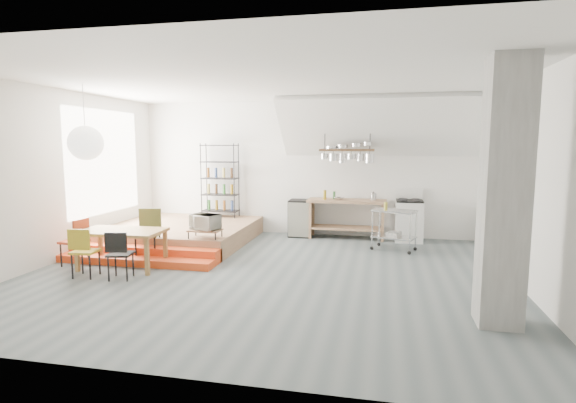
% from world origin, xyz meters
% --- Properties ---
extents(floor, '(8.00, 8.00, 0.00)m').
position_xyz_m(floor, '(0.00, 0.00, 0.00)').
color(floor, '#556062').
rests_on(floor, ground).
extents(wall_back, '(8.00, 0.04, 3.20)m').
position_xyz_m(wall_back, '(0.00, 3.50, 1.60)').
color(wall_back, silver).
rests_on(wall_back, ground).
extents(wall_left, '(0.04, 7.00, 3.20)m').
position_xyz_m(wall_left, '(-4.00, 0.00, 1.60)').
color(wall_left, silver).
rests_on(wall_left, ground).
extents(wall_right, '(0.04, 7.00, 3.20)m').
position_xyz_m(wall_right, '(4.00, 0.00, 1.60)').
color(wall_right, silver).
rests_on(wall_right, ground).
extents(ceiling, '(8.00, 7.00, 0.02)m').
position_xyz_m(ceiling, '(0.00, 0.00, 3.20)').
color(ceiling, white).
rests_on(ceiling, wall_back).
extents(slope_ceiling, '(4.40, 1.44, 1.32)m').
position_xyz_m(slope_ceiling, '(1.80, 2.90, 2.55)').
color(slope_ceiling, white).
rests_on(slope_ceiling, wall_back).
extents(window_pane, '(0.02, 2.50, 2.20)m').
position_xyz_m(window_pane, '(-3.98, 1.50, 1.80)').
color(window_pane, white).
rests_on(window_pane, wall_left).
extents(platform, '(3.00, 3.00, 0.40)m').
position_xyz_m(platform, '(-2.50, 2.00, 0.20)').
color(platform, '#926949').
rests_on(platform, ground).
extents(step_lower, '(3.00, 0.35, 0.13)m').
position_xyz_m(step_lower, '(-2.50, 0.05, 0.07)').
color(step_lower, '#E9491B').
rests_on(step_lower, ground).
extents(step_upper, '(3.00, 0.35, 0.27)m').
position_xyz_m(step_upper, '(-2.50, 0.40, 0.13)').
color(step_upper, '#E9491B').
rests_on(step_upper, ground).
extents(concrete_column, '(0.50, 0.50, 3.20)m').
position_xyz_m(concrete_column, '(3.30, -1.50, 1.60)').
color(concrete_column, slate).
rests_on(concrete_column, ground).
extents(kitchen_counter, '(1.80, 0.60, 0.91)m').
position_xyz_m(kitchen_counter, '(1.10, 3.15, 0.63)').
color(kitchen_counter, '#926949').
rests_on(kitchen_counter, ground).
extents(stove, '(0.60, 0.60, 1.18)m').
position_xyz_m(stove, '(2.50, 3.16, 0.48)').
color(stove, white).
rests_on(stove, ground).
extents(pot_rack, '(1.20, 0.50, 1.43)m').
position_xyz_m(pot_rack, '(1.13, 2.92, 1.98)').
color(pot_rack, '#442D1B').
rests_on(pot_rack, ceiling).
extents(wire_shelving, '(0.88, 0.38, 1.80)m').
position_xyz_m(wire_shelving, '(-2.00, 3.20, 1.33)').
color(wire_shelving, black).
rests_on(wire_shelving, platform).
extents(microwave_shelf, '(0.60, 0.40, 0.16)m').
position_xyz_m(microwave_shelf, '(-1.40, 0.75, 0.55)').
color(microwave_shelf, '#926949').
rests_on(microwave_shelf, platform).
extents(paper_lantern, '(0.60, 0.60, 0.60)m').
position_xyz_m(paper_lantern, '(-3.17, -0.21, 2.20)').
color(paper_lantern, white).
rests_on(paper_lantern, ceiling).
extents(dining_table, '(1.46, 0.85, 0.69)m').
position_xyz_m(dining_table, '(-2.57, -0.20, 0.61)').
color(dining_table, olive).
rests_on(dining_table, ground).
extents(chair_mustard, '(0.42, 0.42, 0.83)m').
position_xyz_m(chair_mustard, '(-2.87, -0.86, 0.50)').
color(chair_mustard, gold).
rests_on(chair_mustard, ground).
extents(chair_black, '(0.43, 0.43, 0.80)m').
position_xyz_m(chair_black, '(-2.23, -0.84, 0.48)').
color(chair_black, black).
rests_on(chair_black, ground).
extents(chair_olive, '(0.53, 0.53, 0.96)m').
position_xyz_m(chair_olive, '(-2.42, 0.47, 0.57)').
color(chair_olive, brown).
rests_on(chair_olive, ground).
extents(chair_red, '(0.42, 0.42, 0.86)m').
position_xyz_m(chair_red, '(-3.45, -0.23, 0.51)').
color(chair_red, '#A13217').
rests_on(chair_red, ground).
extents(rolling_cart, '(0.95, 0.73, 0.84)m').
position_xyz_m(rolling_cart, '(2.15, 2.17, 0.55)').
color(rolling_cart, silver).
rests_on(rolling_cart, ground).
extents(mini_fridge, '(0.51, 0.51, 0.87)m').
position_xyz_m(mini_fridge, '(0.00, 3.20, 0.44)').
color(mini_fridge, black).
rests_on(mini_fridge, ground).
extents(microwave, '(0.61, 0.51, 0.29)m').
position_xyz_m(microwave, '(-1.40, 0.75, 0.71)').
color(microwave, beige).
rests_on(microwave, microwave_shelf).
extents(bowl, '(0.28, 0.28, 0.05)m').
position_xyz_m(bowl, '(0.93, 3.10, 0.94)').
color(bowl, silver).
rests_on(bowl, kitchen_counter).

